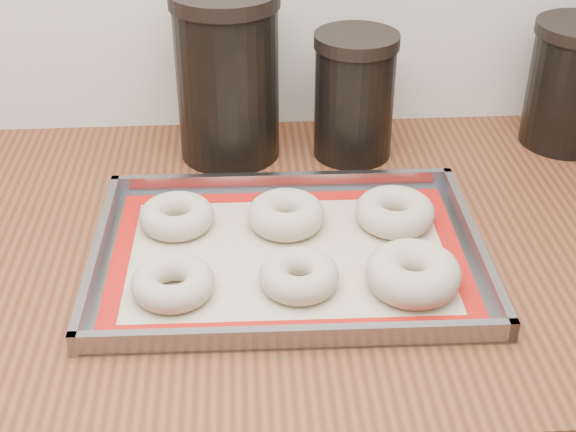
{
  "coord_description": "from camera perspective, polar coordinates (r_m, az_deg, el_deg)",
  "views": [
    {
      "loc": [
        -0.25,
        0.84,
        1.46
      ],
      "look_at": [
        -0.2,
        1.62,
        0.96
      ],
      "focal_mm": 50.0,
      "sensor_mm": 36.0,
      "label": 1
    }
  ],
  "objects": [
    {
      "name": "canister_left",
      "position": [
        1.15,
        -4.33,
        9.9
      ],
      "size": [
        0.15,
        0.15,
        0.24
      ],
      "color": "black",
      "rests_on": "countertop"
    },
    {
      "name": "countertop",
      "position": [
        1.05,
        10.81,
        -1.82
      ],
      "size": [
        3.06,
        0.68,
        0.04
      ],
      "primitive_type": "cube",
      "color": "brown",
      "rests_on": "cabinet"
    },
    {
      "name": "bagel_back_left",
      "position": [
        1.01,
        -7.93,
        -0.0
      ],
      "size": [
        0.11,
        0.11,
        0.03
      ],
      "primitive_type": "torus",
      "rotation": [
        0.0,
        0.0,
        0.2
      ],
      "color": "#C3B697",
      "rests_on": "baking_mat"
    },
    {
      "name": "bagel_front_mid",
      "position": [
        0.9,
        0.78,
        -4.27
      ],
      "size": [
        0.1,
        0.1,
        0.03
      ],
      "primitive_type": "torus",
      "rotation": [
        0.0,
        0.0,
        -0.11
      ],
      "color": "#C3B697",
      "rests_on": "baking_mat"
    },
    {
      "name": "bagel_back_mid",
      "position": [
        1.0,
        -0.14,
        0.1
      ],
      "size": [
        0.12,
        0.12,
        0.04
      ],
      "primitive_type": "torus",
      "rotation": [
        0.0,
        0.0,
        -0.26
      ],
      "color": "#C3B697",
      "rests_on": "baking_mat"
    },
    {
      "name": "baking_mat",
      "position": [
        0.96,
        -0.0,
        -2.78
      ],
      "size": [
        0.43,
        0.3,
        0.0
      ],
      "rotation": [
        0.0,
        0.0,
        -0.02
      ],
      "color": "#C6B793",
      "rests_on": "baking_tray"
    },
    {
      "name": "bagel_front_left",
      "position": [
        0.9,
        -8.19,
        -4.73
      ],
      "size": [
        0.11,
        0.11,
        0.03
      ],
      "primitive_type": "torus",
      "rotation": [
        0.0,
        0.0,
        0.21
      ],
      "color": "#C3B697",
      "rests_on": "baking_mat"
    },
    {
      "name": "bagel_front_right",
      "position": [
        0.9,
        8.89,
        -4.05
      ],
      "size": [
        0.13,
        0.13,
        0.04
      ],
      "primitive_type": "torus",
      "rotation": [
        0.0,
        0.0,
        -0.27
      ],
      "color": "#C3B697",
      "rests_on": "baking_mat"
    },
    {
      "name": "canister_mid",
      "position": [
        1.16,
        4.73,
        8.53
      ],
      "size": [
        0.12,
        0.12,
        0.18
      ],
      "color": "black",
      "rests_on": "countertop"
    },
    {
      "name": "canister_right",
      "position": [
        1.26,
        19.67,
        8.82
      ],
      "size": [
        0.14,
        0.14,
        0.19
      ],
      "color": "black",
      "rests_on": "countertop"
    },
    {
      "name": "bagel_back_right",
      "position": [
        1.02,
        7.6,
        0.29
      ],
      "size": [
        0.1,
        0.1,
        0.04
      ],
      "primitive_type": "torus",
      "rotation": [
        0.0,
        0.0,
        -0.04
      ],
      "color": "#C3B697",
      "rests_on": "baking_mat"
    },
    {
      "name": "baking_tray",
      "position": [
        0.96,
        0.0,
        -2.69
      ],
      "size": [
        0.47,
        0.34,
        0.03
      ],
      "rotation": [
        0.0,
        0.0,
        -0.02
      ],
      "color": "gray",
      "rests_on": "countertop"
    }
  ]
}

